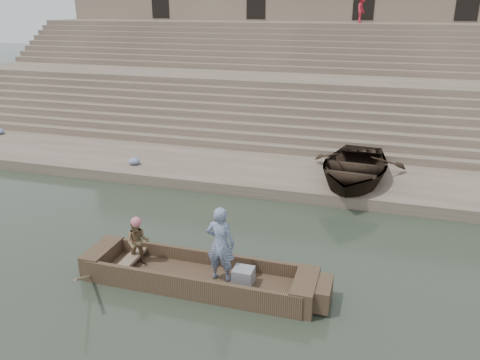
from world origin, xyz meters
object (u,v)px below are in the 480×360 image
at_px(main_rowboat, 198,280).
at_px(pedestrian, 362,9).
at_px(standing_man, 221,244).
at_px(beached_rowboat, 354,167).
at_px(television, 243,276).
at_px(rowing_man, 138,242).

distance_m(main_rowboat, pedestrian, 22.35).
bearing_deg(pedestrian, standing_man, -174.98).
distance_m(beached_rowboat, pedestrian, 15.23).
height_order(main_rowboat, pedestrian, pedestrian).
height_order(television, beached_rowboat, beached_rowboat).
xyz_separation_m(main_rowboat, beached_rowboat, (3.08, 7.14, 0.78)).
height_order(beached_rowboat, pedestrian, pedestrian).
height_order(main_rowboat, television, television).
xyz_separation_m(television, pedestrian, (1.03, 21.45, 5.58)).
bearing_deg(main_rowboat, television, 0.00).
xyz_separation_m(standing_man, beached_rowboat, (2.51, 7.08, -0.24)).
distance_m(standing_man, rowing_man, 2.20).
xyz_separation_m(standing_man, pedestrian, (1.58, 21.40, 4.86)).
distance_m(main_rowboat, standing_man, 1.17).
distance_m(standing_man, pedestrian, 22.00).
xyz_separation_m(rowing_man, television, (2.72, -0.13, -0.40)).
bearing_deg(rowing_man, television, -21.68).
relative_size(standing_man, television, 3.99).
relative_size(television, pedestrian, 0.29).
xyz_separation_m(rowing_man, pedestrian, (3.75, 21.32, 5.18)).
bearing_deg(television, standing_man, 174.16).
distance_m(rowing_man, television, 2.75).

